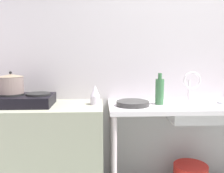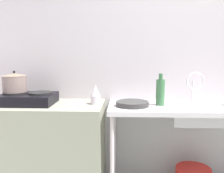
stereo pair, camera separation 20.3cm
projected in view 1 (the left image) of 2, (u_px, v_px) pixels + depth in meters
wall_back at (203, 46)px, 2.57m from camera, size 5.52×0.10×2.71m
counter_concrete at (31, 150)px, 2.29m from camera, size 1.30×0.56×0.83m
counter_sink at (207, 110)px, 2.31m from camera, size 1.80×0.56×0.83m
stove at (25, 100)px, 2.22m from camera, size 0.48×0.36×0.11m
pot_on_left_burner at (11, 84)px, 2.20m from camera, size 0.22×0.22×0.19m
percolator at (95, 95)px, 2.27m from camera, size 0.09×0.09×0.18m
sink_basin at (194, 113)px, 2.28m from camera, size 0.44×0.29×0.15m
faucet at (192, 82)px, 2.36m from camera, size 0.17×0.09×0.29m
frying_pan at (133, 103)px, 2.22m from camera, size 0.29×0.29×0.04m
bottle_by_sink at (160, 91)px, 2.27m from camera, size 0.08×0.08×0.28m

